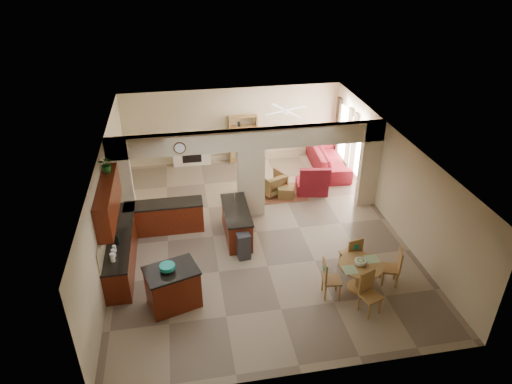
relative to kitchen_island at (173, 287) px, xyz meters
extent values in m
plane|color=gray|center=(2.42, 2.58, -0.51)|extent=(10.00, 10.00, 0.00)
plane|color=white|center=(2.42, 2.58, 2.29)|extent=(10.00, 10.00, 0.00)
plane|color=#C8B992|center=(2.42, 7.58, 0.89)|extent=(8.00, 0.00, 8.00)
plane|color=#C8B992|center=(2.42, -2.42, 0.89)|extent=(8.00, 0.00, 8.00)
plane|color=#C8B992|center=(-1.58, 2.58, 0.89)|extent=(0.00, 10.00, 10.00)
plane|color=#C8B992|center=(6.42, 2.58, 0.89)|extent=(0.00, 10.00, 10.00)
cube|color=#C8B992|center=(-1.28, 3.58, 0.89)|extent=(0.60, 0.25, 2.80)
cube|color=#C8B992|center=(2.42, 3.58, 0.59)|extent=(0.80, 0.25, 2.20)
cube|color=#C8B992|center=(6.12, 3.58, 0.89)|extent=(0.60, 0.25, 2.80)
cube|color=#C8B992|center=(2.42, 3.58, 1.99)|extent=(8.00, 0.25, 0.60)
cube|color=#460B08|center=(-1.28, 1.78, -0.08)|extent=(0.60, 3.20, 0.86)
cube|color=black|center=(-1.28, 1.78, 0.38)|extent=(0.62, 3.22, 0.05)
cube|color=tan|center=(-1.56, 1.78, 0.69)|extent=(0.02, 3.20, 0.55)
cube|color=#460B08|center=(-0.18, 3.15, -0.08)|extent=(2.20, 0.60, 0.86)
cube|color=black|center=(-0.18, 3.15, 0.38)|extent=(2.22, 0.62, 0.05)
cube|color=#460B08|center=(-1.40, 1.78, 1.41)|extent=(0.35, 2.40, 0.90)
cube|color=#460B08|center=(1.82, 2.48, -0.08)|extent=(0.65, 1.80, 0.86)
cube|color=black|center=(1.82, 2.48, 0.38)|extent=(0.70, 1.85, 0.05)
cube|color=silver|center=(1.82, 1.63, -0.09)|extent=(0.58, 0.04, 0.70)
cylinder|color=#512E1B|center=(0.42, 3.43, 1.94)|extent=(0.34, 0.03, 0.34)
cube|color=brown|center=(3.62, 4.68, -0.50)|extent=(1.60, 1.30, 0.01)
cube|color=silver|center=(0.82, 7.42, 0.04)|extent=(1.40, 0.28, 1.10)
cube|color=black|center=(0.82, 7.28, -0.01)|extent=(0.70, 0.04, 0.70)
cube|color=silver|center=(0.82, 7.40, 0.64)|extent=(1.60, 0.35, 0.10)
cube|color=olive|center=(2.77, 7.40, 0.39)|extent=(1.00, 0.32, 1.80)
cube|color=white|center=(6.39, 4.88, 0.69)|extent=(0.02, 0.90, 1.90)
cube|color=white|center=(6.39, 6.58, 0.69)|extent=(0.02, 0.90, 1.90)
cube|color=white|center=(6.39, 5.73, 0.54)|extent=(0.02, 0.70, 2.10)
cube|color=#451B1B|center=(6.35, 4.28, 0.69)|extent=(0.10, 0.28, 2.30)
cube|color=#451B1B|center=(6.35, 5.48, 0.69)|extent=(0.10, 0.28, 2.30)
cube|color=#451B1B|center=(6.35, 5.98, 0.69)|extent=(0.10, 0.28, 2.30)
cube|color=#451B1B|center=(6.35, 7.18, 0.69)|extent=(0.10, 0.28, 2.30)
cylinder|color=white|center=(3.92, 5.58, 2.05)|extent=(1.00, 1.00, 0.10)
cube|color=#460B08|center=(0.00, 0.00, -0.03)|extent=(1.30, 1.08, 0.96)
cube|color=black|center=(0.00, 0.00, 0.48)|extent=(1.36, 1.14, 0.05)
cylinder|color=#159584|center=(-0.07, -0.02, 0.58)|extent=(0.35, 0.35, 0.16)
cube|color=#303033|center=(1.86, 1.45, -0.16)|extent=(0.36, 0.32, 0.69)
cylinder|color=olive|center=(4.44, -0.22, 0.19)|extent=(1.06, 1.06, 0.04)
cylinder|color=olive|center=(4.44, -0.22, -0.15)|extent=(0.15, 0.15, 0.68)
cylinder|color=olive|center=(4.44, -0.22, -0.48)|extent=(0.54, 0.54, 0.06)
cylinder|color=#80B426|center=(4.41, -0.22, 0.29)|extent=(0.27, 0.27, 0.14)
imported|color=maroon|center=(5.72, 6.17, -0.11)|extent=(2.81, 1.26, 0.80)
cube|color=maroon|center=(4.65, 4.62, -0.31)|extent=(1.11, 0.96, 0.40)
imported|color=maroon|center=(3.33, 4.78, -0.15)|extent=(1.02, 1.04, 0.71)
cube|color=maroon|center=(3.73, 4.44, -0.33)|extent=(0.63, 0.63, 0.36)
imported|color=#134412|center=(-1.40, 2.48, 2.07)|extent=(0.43, 0.39, 0.42)
cube|color=olive|center=(4.47, 0.54, -0.06)|extent=(0.50, 0.50, 0.05)
cube|color=olive|center=(4.60, 0.74, -0.29)|extent=(0.04, 0.04, 0.44)
cube|color=olive|center=(4.27, 0.67, -0.29)|extent=(0.04, 0.04, 0.44)
cube|color=olive|center=(4.67, 0.41, -0.29)|extent=(0.04, 0.04, 0.44)
cube|color=olive|center=(4.34, 0.34, -0.29)|extent=(0.04, 0.04, 0.44)
cube|color=olive|center=(4.51, 0.35, 0.24)|extent=(0.42, 0.13, 0.55)
cube|color=#159584|center=(4.51, 0.33, 0.31)|extent=(0.14, 0.04, 0.14)
cube|color=olive|center=(5.23, -0.18, -0.06)|extent=(0.53, 0.53, 0.05)
cube|color=olive|center=(5.12, 0.03, -0.29)|extent=(0.04, 0.04, 0.44)
cube|color=olive|center=(5.02, -0.29, -0.29)|extent=(0.04, 0.04, 0.44)
cube|color=olive|center=(5.44, -0.07, -0.29)|extent=(0.04, 0.04, 0.44)
cube|color=olive|center=(5.34, -0.39, -0.29)|extent=(0.04, 0.04, 0.44)
cube|color=olive|center=(5.41, -0.24, 0.24)|extent=(0.16, 0.41, 0.55)
cube|color=#159584|center=(5.44, -0.24, 0.31)|extent=(0.05, 0.14, 0.14)
cube|color=olive|center=(4.38, -1.02, -0.06)|extent=(0.54, 0.54, 0.05)
cube|color=olive|center=(4.28, -1.24, -0.29)|extent=(0.04, 0.04, 0.44)
cube|color=olive|center=(4.60, -1.13, -0.29)|extent=(0.04, 0.04, 0.44)
cube|color=olive|center=(4.17, -0.92, -0.29)|extent=(0.04, 0.04, 0.44)
cube|color=olive|center=(4.49, -0.81, -0.29)|extent=(0.04, 0.04, 0.44)
cube|color=olive|center=(4.32, -0.85, 0.24)|extent=(0.41, 0.18, 0.55)
cube|color=#159584|center=(4.31, -0.82, 0.31)|extent=(0.14, 0.06, 0.14)
cube|color=olive|center=(3.69, -0.34, -0.06)|extent=(0.46, 0.46, 0.05)
cube|color=olive|center=(3.84, -0.53, -0.29)|extent=(0.04, 0.04, 0.44)
cube|color=olive|center=(3.88, -0.19, -0.29)|extent=(0.04, 0.04, 0.44)
cube|color=olive|center=(3.50, -0.49, -0.29)|extent=(0.04, 0.04, 0.44)
cube|color=olive|center=(3.54, -0.16, -0.29)|extent=(0.04, 0.04, 0.44)
cube|color=olive|center=(3.50, -0.32, 0.24)|extent=(0.09, 0.42, 0.55)
cube|color=#159584|center=(3.48, -0.32, 0.31)|extent=(0.03, 0.14, 0.14)
camera|label=1|loc=(0.47, -8.22, 7.05)|focal=32.00mm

